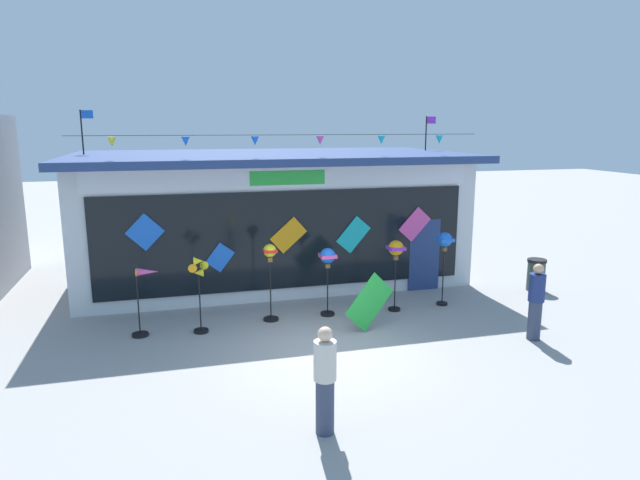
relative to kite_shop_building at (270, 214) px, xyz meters
name	(u,v)px	position (x,y,z in m)	size (l,w,h in m)	color
ground_plane	(322,349)	(-0.03, -6.13, -1.90)	(80.00, 80.00, 0.00)	#9E9B99
kite_shop_building	(270,214)	(0.00, 0.00, 0.00)	(11.14, 6.26, 4.96)	silver
wind_spinner_far_left	(144,294)	(-3.55, -4.35, -0.95)	(0.66, 0.36, 1.53)	black
wind_spinner_left	(199,280)	(-2.38, -4.49, -0.67)	(0.45, 0.33, 1.74)	black
wind_spinner_center_left	(270,264)	(-0.73, -4.10, -0.52)	(0.36, 0.36, 1.85)	black
wind_spinner_center_right	(328,262)	(0.67, -4.09, -0.57)	(0.38, 0.38, 1.67)	black
wind_spinner_right	(396,253)	(2.38, -4.19, -0.43)	(0.38, 0.38, 1.79)	black
wind_spinner_far_right	(445,245)	(3.74, -4.10, -0.32)	(0.38, 0.38, 1.90)	black
person_near_camera	(536,301)	(4.54, -6.77, -1.04)	(0.34, 0.34, 1.68)	#333D56
person_mid_plaza	(325,377)	(-0.83, -9.19, -1.01)	(0.39, 0.48, 1.68)	#333D56
trash_bin	(536,275)	(6.87, -3.61, -1.44)	(0.52, 0.52, 0.90)	#2D4238
display_kite_on_ground	(370,302)	(1.32, -5.25, -1.26)	(0.65, 0.03, 1.19)	green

